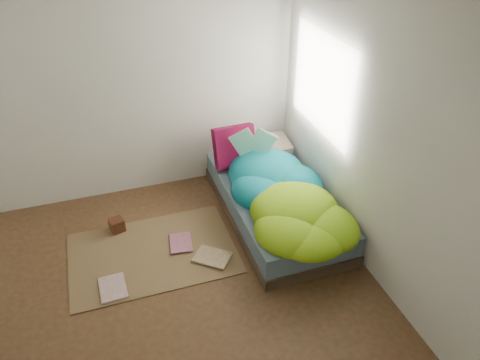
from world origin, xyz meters
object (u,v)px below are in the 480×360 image
(floor_book_a, at_px, (100,291))
(bed, at_px, (275,204))
(floor_book_b, at_px, (170,244))
(wooden_box, at_px, (117,225))
(pillow_magenta, at_px, (234,147))
(open_book, at_px, (253,134))

(floor_book_a, bearing_deg, bed, 13.80)
(bed, relative_size, floor_book_b, 6.72)
(wooden_box, height_order, floor_book_a, wooden_box)
(pillow_magenta, xyz_separation_m, open_book, (0.15, -0.20, 0.23))
(floor_book_b, bearing_deg, bed, 13.72)
(floor_book_b, bearing_deg, pillow_magenta, 47.07)
(bed, distance_m, wooden_box, 1.68)
(wooden_box, bearing_deg, floor_book_a, -106.82)
(open_book, xyz_separation_m, wooden_box, (-1.56, -0.15, -0.73))
(open_book, relative_size, wooden_box, 3.02)
(bed, relative_size, open_book, 4.85)
(pillow_magenta, xyz_separation_m, wooden_box, (-1.41, -0.35, -0.49))
(pillow_magenta, bearing_deg, bed, -70.87)
(pillow_magenta, distance_m, floor_book_b, 1.33)
(pillow_magenta, relative_size, open_book, 1.12)
(pillow_magenta, distance_m, floor_book_a, 2.11)
(wooden_box, xyz_separation_m, floor_book_b, (0.47, -0.41, -0.05))
(bed, xyz_separation_m, floor_book_a, (-1.91, -0.54, -0.14))
(open_book, height_order, wooden_box, open_book)
(open_book, distance_m, floor_book_a, 2.20)
(floor_book_b, bearing_deg, floor_book_a, -142.02)
(pillow_magenta, bearing_deg, floor_book_b, -142.72)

